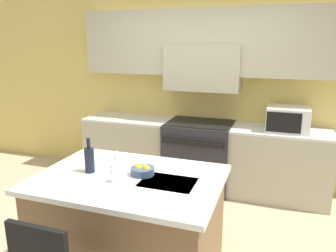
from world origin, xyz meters
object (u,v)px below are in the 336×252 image
at_px(wine_glass_far, 117,155).
at_px(wine_glass_near, 113,169).
at_px(microwave, 288,119).
at_px(wine_bottle, 89,159).
at_px(range_stove, 199,155).
at_px(fruit_bowl, 142,170).

bearing_deg(wine_glass_far, wine_glass_near, -67.46).
bearing_deg(microwave, wine_bottle, -130.05).
xyz_separation_m(range_stove, microwave, (1.11, 0.02, 0.59)).
height_order(range_stove, wine_glass_far, wine_glass_far).
xyz_separation_m(range_stove, wine_glass_far, (-0.33, -1.72, 0.53)).
relative_size(range_stove, wine_bottle, 3.04).
xyz_separation_m(microwave, wine_glass_far, (-1.44, -1.74, -0.06)).
xyz_separation_m(wine_glass_near, wine_glass_far, (-0.12, 0.30, 0.00)).
bearing_deg(wine_bottle, microwave, 49.95).
relative_size(wine_bottle, wine_glass_far, 1.83).
bearing_deg(wine_glass_far, microwave, 50.34).
relative_size(range_stove, fruit_bowl, 4.58).
height_order(wine_glass_near, wine_glass_far, same).
bearing_deg(wine_glass_near, wine_glass_far, 112.54).
distance_m(wine_glass_near, wine_glass_far, 0.32).
bearing_deg(range_stove, fruit_bowl, -91.78).
xyz_separation_m(wine_glass_near, fruit_bowl, (0.16, 0.22, -0.08)).
bearing_deg(microwave, wine_glass_far, -129.66).
height_order(range_stove, fruit_bowl, fruit_bowl).
relative_size(range_stove, wine_glass_near, 5.56).
bearing_deg(wine_bottle, range_stove, 75.10).
height_order(range_stove, wine_bottle, wine_bottle).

